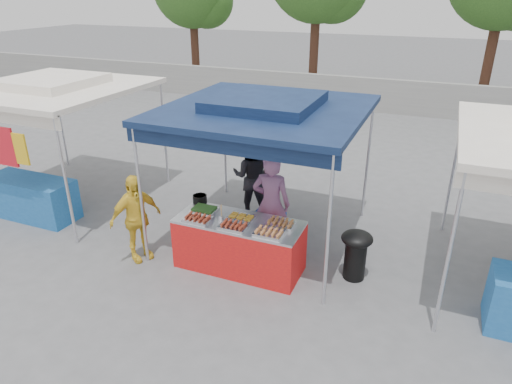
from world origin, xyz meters
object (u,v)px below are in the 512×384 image
at_px(helper_man, 253,176).
at_px(cooking_pot, 200,199).
at_px(vendor_woman, 271,204).
at_px(customer_person, 136,218).
at_px(wok_burner, 356,251).
at_px(vendor_table, 239,244).

bearing_deg(helper_man, cooking_pot, 67.55).
xyz_separation_m(vendor_woman, helper_man, (-0.80, 1.11, -0.05)).
bearing_deg(customer_person, cooking_pot, -19.49).
bearing_deg(customer_person, helper_man, 0.59).
xyz_separation_m(wok_burner, customer_person, (-3.43, -0.81, 0.27)).
bearing_deg(vendor_table, cooking_pot, 158.42).
bearing_deg(helper_man, wok_burner, 139.55).
relative_size(vendor_table, cooking_pot, 8.51).
height_order(wok_burner, vendor_woman, vendor_woman).
distance_m(vendor_table, wok_burner, 1.82).
relative_size(helper_man, customer_person, 1.11).
relative_size(cooking_pot, helper_man, 0.14).
xyz_separation_m(helper_man, customer_person, (-1.13, -2.20, -0.08)).
bearing_deg(vendor_table, wok_burner, 13.64).
bearing_deg(helper_man, vendor_woman, 116.41).
bearing_deg(wok_burner, cooking_pot, 177.71).
bearing_deg(wok_burner, customer_person, -170.81).
distance_m(vendor_table, cooking_pot, 1.06).
distance_m(cooking_pot, vendor_woman, 1.20).
distance_m(cooking_pot, wok_burner, 2.68).
distance_m(cooking_pot, customer_person, 1.09).
bearing_deg(vendor_woman, cooking_pot, 11.12).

